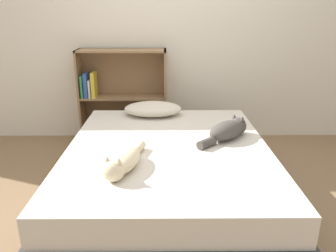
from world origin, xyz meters
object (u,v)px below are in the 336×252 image
bed (168,173)px  cat_light (123,162)px  cat_dark (228,130)px  bookshelf (121,95)px  pillow (153,109)px

bed → cat_light: cat_light is taller
cat_dark → bookshelf: size_ratio=0.43×
bed → cat_light: (-0.28, -0.38, 0.28)m
cat_light → cat_dark: size_ratio=1.26×
bookshelf → cat_dark: bearing=-49.1°
pillow → cat_dark: size_ratio=1.23×
cat_light → bookshelf: size_ratio=0.54×
pillow → bookshelf: bookshelf is taller
cat_light → cat_dark: (0.73, 0.52, 0.01)m
cat_dark → pillow: bearing=92.2°
cat_light → bookshelf: (-0.22, 1.62, 0.01)m
pillow → bed: bearing=-79.3°
bed → cat_light: size_ratio=3.37×
pillow → bookshelf: size_ratio=0.53×
pillow → cat_dark: cat_dark is taller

